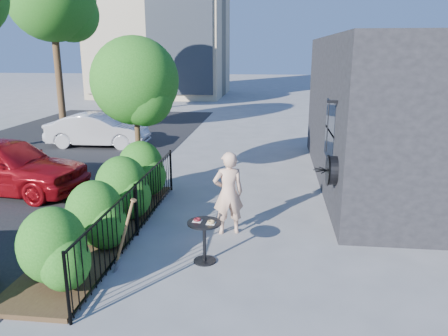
# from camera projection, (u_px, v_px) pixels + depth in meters

# --- Properties ---
(ground) EXTENTS (120.00, 120.00, 0.00)m
(ground) POSITION_uv_depth(u_px,v_px,m) (210.00, 239.00, 8.70)
(ground) COLOR gray
(ground) RESTS_ON ground
(shop_building) EXTENTS (6.22, 9.00, 4.00)m
(shop_building) POSITION_uv_depth(u_px,v_px,m) (433.00, 112.00, 11.88)
(shop_building) COLOR black
(shop_building) RESTS_ON ground
(fence) EXTENTS (0.05, 6.05, 1.10)m
(fence) POSITION_uv_depth(u_px,v_px,m) (136.00, 209.00, 8.72)
(fence) COLOR black
(fence) RESTS_ON ground
(planting_bed) EXTENTS (1.30, 6.00, 0.08)m
(planting_bed) POSITION_uv_depth(u_px,v_px,m) (104.00, 232.00, 8.94)
(planting_bed) COLOR #382616
(planting_bed) RESTS_ON ground
(shrubs) EXTENTS (1.10, 5.60, 1.24)m
(shrubs) POSITION_uv_depth(u_px,v_px,m) (109.00, 200.00, 8.85)
(shrubs) COLOR #1C5B15
(shrubs) RESTS_ON ground
(patio_tree) EXTENTS (2.20, 2.20, 3.94)m
(patio_tree) POSITION_uv_depth(u_px,v_px,m) (137.00, 86.00, 10.87)
(patio_tree) COLOR #3F2B19
(patio_tree) RESTS_ON ground
(street_tree_far) EXTENTS (4.40, 4.40, 8.28)m
(street_tree_far) POSITION_uv_depth(u_px,v_px,m) (52.00, 2.00, 21.64)
(street_tree_far) COLOR #3F2B19
(street_tree_far) RESTS_ON ground
(cafe_table) EXTENTS (0.60, 0.60, 0.80)m
(cafe_table) POSITION_uv_depth(u_px,v_px,m) (204.00, 235.00, 7.64)
(cafe_table) COLOR black
(cafe_table) RESTS_ON ground
(woman) EXTENTS (0.72, 0.58, 1.71)m
(woman) POSITION_uv_depth(u_px,v_px,m) (228.00, 193.00, 8.79)
(woman) COLOR #DFAF90
(woman) RESTS_ON ground
(shovel) EXTENTS (0.46, 0.17, 1.34)m
(shovel) POSITION_uv_depth(u_px,v_px,m) (123.00, 239.00, 7.28)
(shovel) COLOR brown
(shovel) RESTS_ON ground
(car_red) EXTENTS (4.53, 2.28, 1.48)m
(car_red) POSITION_uv_depth(u_px,v_px,m) (5.00, 165.00, 11.37)
(car_red) COLOR maroon
(car_red) RESTS_ON ground
(car_silver) EXTENTS (3.89, 1.43, 1.27)m
(car_silver) POSITION_uv_depth(u_px,v_px,m) (98.00, 130.00, 16.89)
(car_silver) COLOR silver
(car_silver) RESTS_ON ground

